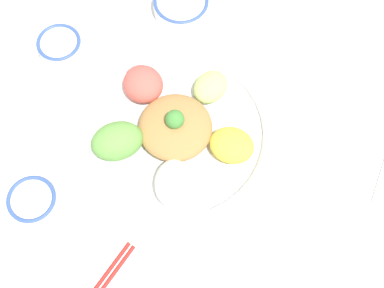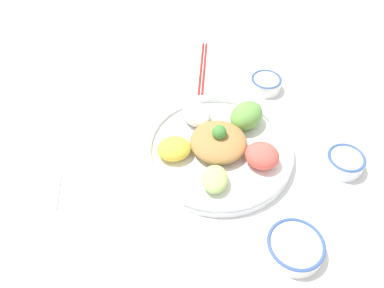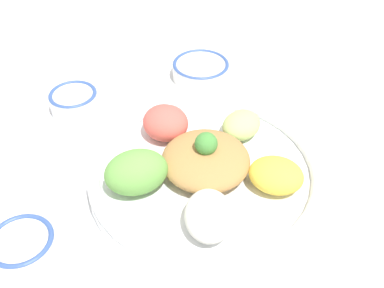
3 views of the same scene
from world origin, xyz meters
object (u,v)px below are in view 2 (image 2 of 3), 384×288
(salad_platter, at_px, (219,146))
(sauce_bowl_red, at_px, (266,83))
(chopsticks_pair_near, at_px, (203,67))
(rice_bowl_blue, at_px, (295,247))
(sauce_bowl_dark, at_px, (345,162))
(serving_spoon_main, at_px, (58,177))

(salad_platter, distance_m, sauce_bowl_red, 0.27)
(chopsticks_pair_near, bearing_deg, salad_platter, 9.67)
(salad_platter, xyz_separation_m, rice_bowl_blue, (0.28, -0.06, -0.01))
(chopsticks_pair_near, bearing_deg, rice_bowl_blue, 20.19)
(salad_platter, distance_m, sauce_bowl_dark, 0.29)
(salad_platter, bearing_deg, rice_bowl_blue, -12.46)
(sauce_bowl_red, height_order, rice_bowl_blue, sauce_bowl_red)
(rice_bowl_blue, relative_size, sauce_bowl_dark, 1.31)
(salad_platter, xyz_separation_m, serving_spoon_main, (-0.18, -0.33, -0.02))
(rice_bowl_blue, relative_size, chopsticks_pair_near, 0.60)
(chopsticks_pair_near, height_order, serving_spoon_main, chopsticks_pair_near)
(salad_platter, xyz_separation_m, sauce_bowl_dark, (0.22, 0.19, -0.00))
(sauce_bowl_red, relative_size, chopsticks_pair_near, 0.46)
(chopsticks_pair_near, bearing_deg, sauce_bowl_dark, 44.38)
(sauce_bowl_dark, bearing_deg, sauce_bowl_red, 166.82)
(sauce_bowl_dark, relative_size, serving_spoon_main, 0.69)
(sauce_bowl_red, distance_m, rice_bowl_blue, 0.49)
(sauce_bowl_dark, distance_m, serving_spoon_main, 0.66)
(serving_spoon_main, bearing_deg, chopsticks_pair_near, 133.06)
(salad_platter, bearing_deg, sauce_bowl_dark, 40.23)
(rice_bowl_blue, height_order, serving_spoon_main, rice_bowl_blue)
(salad_platter, relative_size, serving_spoon_main, 2.83)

